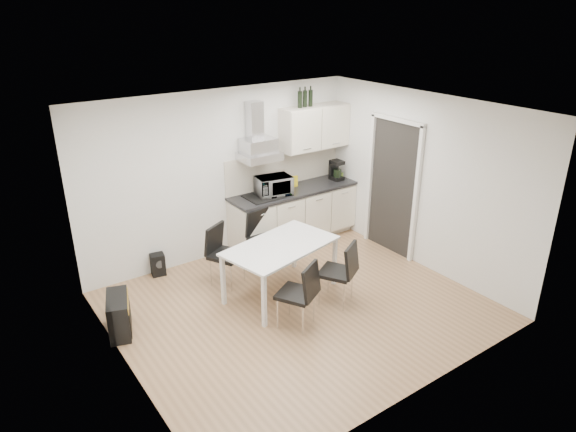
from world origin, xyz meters
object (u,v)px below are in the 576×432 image
Objects in this scene: kitchenette at (295,193)px; floor_speaker at (158,264)px; chair_far_right at (266,240)px; chair_near_left at (296,295)px; guitar_amp at (119,315)px; dining_table at (281,250)px; chair_far_left at (227,256)px; chair_near_right at (336,273)px.

floor_speaker is (-2.37, 0.17, -0.66)m from kitchenette.
chair_far_right is 1.61m from chair_near_left.
dining_table is at bearing 7.48° from guitar_amp.
dining_table is at bearing 97.05° from chair_far_left.
guitar_amp is at bearing 119.41° from chair_near_left.
chair_far_right is 2.42m from guitar_amp.
chair_near_right is at bearing 99.11° from chair_far_left.
kitchenette reaches higher than chair_far_right.
chair_far_right is at bearing 27.43° from guitar_amp.
chair_far_left is at bearing -38.48° from floor_speaker.
floor_speaker is (-1.66, 2.09, -0.27)m from chair_near_right.
chair_near_left is at bearing 159.68° from chair_near_right.
chair_far_left is (-1.65, -0.66, -0.39)m from kitchenette.
dining_table is 1.88× the size of chair_near_right.
chair_near_left is 1.40× the size of guitar_amp.
floor_speaker is at bearing 176.01° from kitchenette.
kitchenette is 4.02× the size of guitar_amp.
kitchenette is 1.82m from chair_far_left.
chair_far_left is at bearing 0.60° from chair_far_right.
kitchenette is 2.86× the size of chair_far_left.
kitchenette is 2.86× the size of chair_near_right.
chair_near_right is 2.66× the size of floor_speaker.
chair_far_right is at bearing 68.70° from chair_near_right.
dining_table is 1.88× the size of chair_far_right.
dining_table is at bearing 40.32° from chair_near_left.
guitar_amp is (-2.38, -0.39, -0.20)m from chair_far_right.
kitchenette is at bearing 33.85° from guitar_amp.
chair_near_right is 1.40× the size of guitar_amp.
chair_near_left is (-0.27, -0.73, -0.24)m from dining_table.
chair_far_right is 1.00× the size of chair_near_left.
guitar_amp is (-2.11, 0.40, -0.43)m from dining_table.
floor_speaker is (-1.18, 1.49, -0.51)m from dining_table.
chair_far_right is (0.73, 0.12, 0.00)m from chair_far_left.
chair_near_left is at bearing -13.33° from guitar_amp.
kitchenette reaches higher than chair_near_right.
kitchenette is at bearing 35.65° from dining_table.
chair_near_right is (0.48, -0.60, -0.24)m from dining_table.
chair_far_left is at bearing 96.74° from chair_near_right.
chair_near_right is (0.76, 0.13, 0.00)m from chair_near_left.
dining_table is at bearing 62.27° from chair_far_right.
chair_far_right and chair_near_right have the same top height.
chair_far_left reaches higher than guitar_amp.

